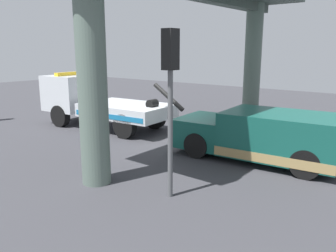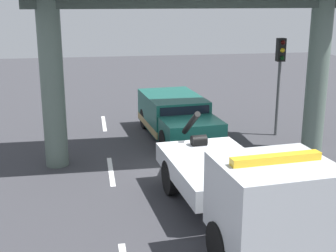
{
  "view_description": "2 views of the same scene",
  "coord_description": "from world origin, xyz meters",
  "views": [
    {
      "loc": [
        -7.78,
        10.05,
        3.47
      ],
      "look_at": [
        -0.22,
        0.7,
        0.77
      ],
      "focal_mm": 36.25,
      "sensor_mm": 36.0,
      "label": 1
    },
    {
      "loc": [
        14.37,
        -3.4,
        5.52
      ],
      "look_at": [
        -0.61,
        -0.84,
        1.27
      ],
      "focal_mm": 49.87,
      "sensor_mm": 36.0,
      "label": 2
    }
  ],
  "objects": [
    {
      "name": "ground_plane",
      "position": [
        0.0,
        0.0,
        -0.05
      ],
      "size": [
        60.0,
        40.0,
        0.1
      ],
      "primitive_type": "cube",
      "color": "#38383D"
    },
    {
      "name": "lane_stripe_mid",
      "position": [
        0.0,
        -2.84,
        0.0
      ],
      "size": [
        2.6,
        0.16,
        0.01
      ],
      "primitive_type": "cube",
      "color": "silver",
      "rests_on": "ground"
    },
    {
      "name": "lane_stripe_east",
      "position": [
        6.0,
        -2.84,
        0.0
      ],
      "size": [
        2.6,
        0.16,
        0.01
      ],
      "primitive_type": "cube",
      "color": "silver",
      "rests_on": "ground"
    },
    {
      "name": "tow_truck_white",
      "position": [
        4.67,
        0.08,
        1.2
      ],
      "size": [
        7.34,
        2.94,
        2.46
      ],
      "color": "silver",
      "rests_on": "ground"
    },
    {
      "name": "towed_van_green",
      "position": [
        -3.54,
        -0.01,
        0.78
      ],
      "size": [
        5.38,
        2.65,
        1.58
      ],
      "color": "#145147",
      "rests_on": "ground"
    },
    {
      "name": "traffic_light_near",
      "position": [
        -2.98,
        4.05,
        2.88
      ],
      "size": [
        0.39,
        0.32,
        3.93
      ],
      "color": "#515456",
      "rests_on": "ground"
    }
  ]
}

